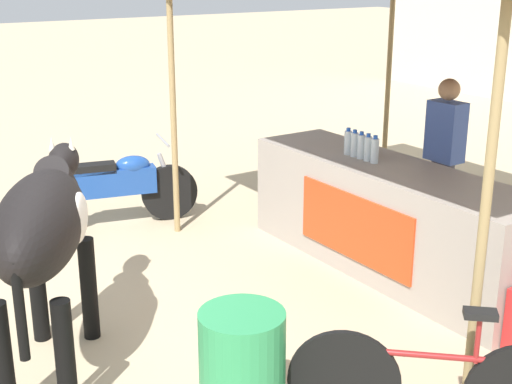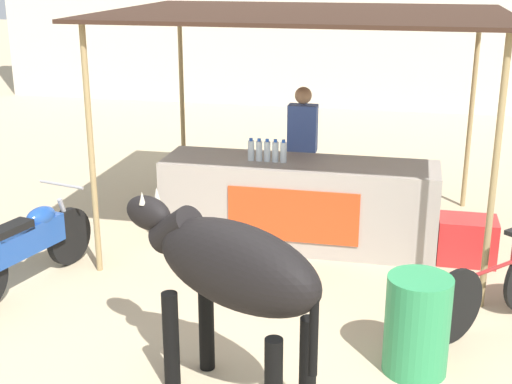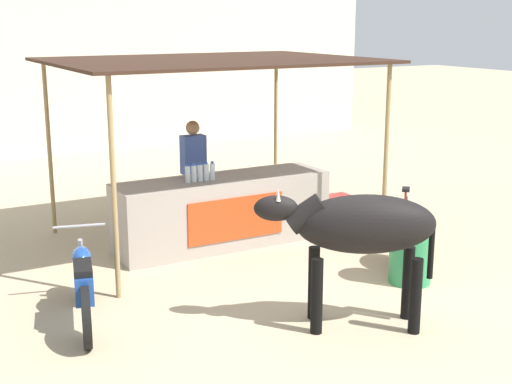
{
  "view_description": "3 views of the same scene",
  "coord_description": "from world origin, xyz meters",
  "px_view_note": "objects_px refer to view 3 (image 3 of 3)",
  "views": [
    {
      "loc": [
        4.3,
        -2.09,
        2.65
      ],
      "look_at": [
        -0.49,
        1.11,
        0.79
      ],
      "focal_mm": 50.0,
      "sensor_mm": 36.0,
      "label": 1
    },
    {
      "loc": [
        1.12,
        -5.19,
        3.05
      ],
      "look_at": [
        -0.15,
        0.64,
        1.1
      ],
      "focal_mm": 50.0,
      "sensor_mm": 36.0,
      "label": 2
    },
    {
      "loc": [
        -4.23,
        -6.27,
        3.07
      ],
      "look_at": [
        -0.17,
        0.96,
        1.04
      ],
      "focal_mm": 50.0,
      "sensor_mm": 36.0,
      "label": 3
    }
  ],
  "objects_px": {
    "vendor_behind_counter": "(194,176)",
    "cooler_box": "(334,213)",
    "stall_counter": "(223,211)",
    "cow": "(359,228)",
    "water_barrel": "(411,251)",
    "motorcycle_parked": "(83,282)",
    "bicycle_leaning": "(404,228)"
  },
  "relations": [
    {
      "from": "vendor_behind_counter",
      "to": "cooler_box",
      "type": "height_order",
      "value": "vendor_behind_counter"
    },
    {
      "from": "stall_counter",
      "to": "cow",
      "type": "distance_m",
      "value": 3.1
    },
    {
      "from": "vendor_behind_counter",
      "to": "water_barrel",
      "type": "height_order",
      "value": "vendor_behind_counter"
    },
    {
      "from": "vendor_behind_counter",
      "to": "motorcycle_parked",
      "type": "height_order",
      "value": "vendor_behind_counter"
    },
    {
      "from": "vendor_behind_counter",
      "to": "water_barrel",
      "type": "distance_m",
      "value": 3.45
    },
    {
      "from": "vendor_behind_counter",
      "to": "cooler_box",
      "type": "xyz_separation_m",
      "value": [
        1.9,
        -0.85,
        -0.61
      ]
    },
    {
      "from": "cooler_box",
      "to": "cow",
      "type": "relative_size",
      "value": 0.34
    },
    {
      "from": "cow",
      "to": "bicycle_leaning",
      "type": "xyz_separation_m",
      "value": [
        1.95,
        1.55,
        -0.69
      ]
    },
    {
      "from": "cooler_box",
      "to": "water_barrel",
      "type": "xyz_separation_m",
      "value": [
        -0.52,
        -2.28,
        0.16
      ]
    },
    {
      "from": "stall_counter",
      "to": "water_barrel",
      "type": "height_order",
      "value": "stall_counter"
    },
    {
      "from": "water_barrel",
      "to": "cow",
      "type": "height_order",
      "value": "cow"
    },
    {
      "from": "cow",
      "to": "stall_counter",
      "type": "bearing_deg",
      "value": 89.86
    },
    {
      "from": "cooler_box",
      "to": "water_barrel",
      "type": "distance_m",
      "value": 2.34
    },
    {
      "from": "vendor_behind_counter",
      "to": "bicycle_leaning",
      "type": "height_order",
      "value": "vendor_behind_counter"
    },
    {
      "from": "bicycle_leaning",
      "to": "cow",
      "type": "bearing_deg",
      "value": -141.57
    },
    {
      "from": "stall_counter",
      "to": "bicycle_leaning",
      "type": "distance_m",
      "value": 2.46
    },
    {
      "from": "cow",
      "to": "motorcycle_parked",
      "type": "xyz_separation_m",
      "value": [
        -2.4,
        1.46,
        -0.61
      ]
    },
    {
      "from": "cooler_box",
      "to": "motorcycle_parked",
      "type": "bearing_deg",
      "value": -160.53
    },
    {
      "from": "vendor_behind_counter",
      "to": "bicycle_leaning",
      "type": "bearing_deg",
      "value": -48.02
    },
    {
      "from": "water_barrel",
      "to": "cooler_box",
      "type": "bearing_deg",
      "value": 77.18
    },
    {
      "from": "bicycle_leaning",
      "to": "motorcycle_parked",
      "type": "bearing_deg",
      "value": -178.85
    },
    {
      "from": "stall_counter",
      "to": "bicycle_leaning",
      "type": "bearing_deg",
      "value": -37.69
    },
    {
      "from": "stall_counter",
      "to": "cow",
      "type": "xyz_separation_m",
      "value": [
        -0.01,
        -3.05,
        0.55
      ]
    },
    {
      "from": "stall_counter",
      "to": "cow",
      "type": "relative_size",
      "value": 1.7
    },
    {
      "from": "stall_counter",
      "to": "water_barrel",
      "type": "bearing_deg",
      "value": -61.44
    },
    {
      "from": "stall_counter",
      "to": "vendor_behind_counter",
      "type": "height_order",
      "value": "vendor_behind_counter"
    },
    {
      "from": "cow",
      "to": "motorcycle_parked",
      "type": "bearing_deg",
      "value": 148.65
    },
    {
      "from": "motorcycle_parked",
      "to": "vendor_behind_counter",
      "type": "bearing_deg",
      "value": 45.26
    },
    {
      "from": "cooler_box",
      "to": "water_barrel",
      "type": "relative_size",
      "value": 0.76
    },
    {
      "from": "stall_counter",
      "to": "motorcycle_parked",
      "type": "height_order",
      "value": "stall_counter"
    },
    {
      "from": "stall_counter",
      "to": "vendor_behind_counter",
      "type": "distance_m",
      "value": 0.84
    },
    {
      "from": "cooler_box",
      "to": "cow",
      "type": "height_order",
      "value": "cow"
    }
  ]
}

